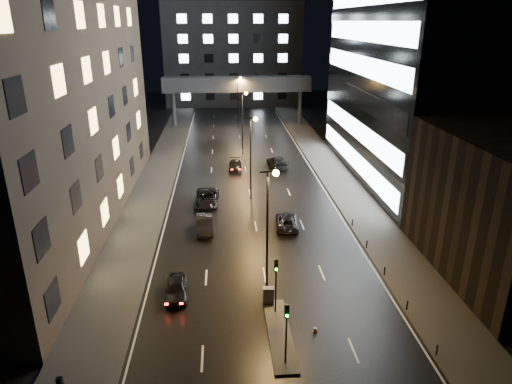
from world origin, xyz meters
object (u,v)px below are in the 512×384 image
at_px(car_away_c, 207,198).
at_px(utility_cabinet, 269,295).
at_px(car_away_d, 235,165).
at_px(car_toward_a, 287,221).
at_px(car_away_a, 176,288).
at_px(car_away_b, 205,225).
at_px(car_toward_b, 277,162).

bearing_deg(car_away_c, utility_cabinet, -73.51).
relative_size(car_away_c, car_away_d, 1.30).
relative_size(car_away_d, car_toward_a, 0.94).
bearing_deg(car_away_a, car_away_c, 80.63).
bearing_deg(car_away_a, car_toward_a, 45.41).
relative_size(car_away_a, car_away_b, 0.90).
bearing_deg(car_toward_a, car_away_b, 7.04).
xyz_separation_m(car_toward_a, car_toward_b, (1.52, 21.05, 0.14)).
bearing_deg(car_toward_a, car_toward_b, -89.35).
bearing_deg(car_away_c, car_toward_a, -36.90).
xyz_separation_m(car_away_a, car_toward_b, (12.04, 33.20, 0.10)).
height_order(car_away_a, utility_cabinet, utility_cabinet).
xyz_separation_m(car_away_b, utility_cabinet, (5.26, -13.44, 0.03)).
bearing_deg(car_toward_b, car_away_c, 46.94).
distance_m(car_away_b, car_away_c, 7.37).
distance_m(car_away_a, car_away_c, 19.27).
bearing_deg(car_toward_a, utility_cabinet, 81.09).
relative_size(car_away_b, car_away_c, 0.80).
xyz_separation_m(car_toward_a, utility_cabinet, (-3.36, -13.78, 0.13)).
xyz_separation_m(car_away_b, car_toward_b, (10.14, 21.39, 0.04)).
bearing_deg(utility_cabinet, car_away_b, 115.12).
bearing_deg(car_toward_a, car_away_d, -72.06).
bearing_deg(car_toward_b, car_toward_a, 78.67).
height_order(car_away_a, car_away_b, car_away_b).
xyz_separation_m(car_away_a, car_toward_a, (10.52, 12.15, -0.05)).
height_order(car_away_b, car_toward_a, car_away_b).
distance_m(car_toward_b, utility_cabinet, 35.17).
distance_m(car_away_b, car_away_d, 21.06).
bearing_deg(car_toward_a, car_away_a, 53.89).
xyz_separation_m(car_away_c, utility_cabinet, (5.26, -20.81, -0.02)).
bearing_deg(utility_cabinet, car_away_d, 96.09).
relative_size(car_away_b, utility_cabinet, 3.59).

